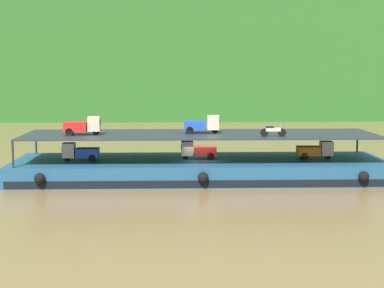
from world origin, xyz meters
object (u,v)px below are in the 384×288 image
Objects in this scene: mini_truck_lower_aft at (198,150)px; mini_truck_upper_stern at (83,126)px; motorcycle_upper_port at (273,131)px; mini_truck_lower_stern at (80,152)px; mini_truck_upper_mid at (202,124)px; mini_truck_lower_mid at (316,150)px; cargo_barge at (200,169)px.

mini_truck_lower_aft is 9.00m from mini_truck_upper_stern.
motorcycle_upper_port is at bearing -24.72° from mini_truck_lower_aft.
mini_truck_upper_mid reaches higher than mini_truck_lower_stern.
mini_truck_upper_stern is at bearing -174.14° from mini_truck_upper_mid.
mini_truck_upper_stern is (-17.88, -0.48, 2.00)m from mini_truck_lower_mid.
mini_truck_lower_mid is 18.00m from mini_truck_upper_stern.
mini_truck_lower_stern is 18.14m from mini_truck_lower_mid.
motorcycle_upper_port is (5.42, -2.49, 1.74)m from mini_truck_lower_aft.
mini_truck_lower_stern is at bearing -176.90° from cargo_barge.
mini_truck_lower_mid is 9.03m from mini_truck_upper_mid.
mini_truck_lower_aft is at bearing 177.80° from mini_truck_lower_mid.
mini_truck_upper_mid is at bearing 177.07° from mini_truck_lower_mid.
mini_truck_lower_stern is 0.98× the size of mini_truck_upper_mid.
mini_truck_upper_mid is 5.69m from motorcycle_upper_port.
mini_truck_upper_mid reaches higher than cargo_barge.
mini_truck_lower_stern is 14.61m from motorcycle_upper_port.
mini_truck_lower_aft and mini_truck_lower_mid have the same top height.
mini_truck_upper_mid is at bearing 152.89° from motorcycle_upper_port.
mini_truck_lower_aft is at bearing -164.48° from mini_truck_upper_mid.
mini_truck_upper_stern reaches higher than mini_truck_lower_aft.
mini_truck_upper_stern is 14.25m from motorcycle_upper_port.
motorcycle_upper_port is at bearing -22.50° from cargo_barge.
cargo_barge is at bearing -62.19° from mini_truck_lower_aft.
mini_truck_lower_stern is at bearing 175.87° from mini_truck_upper_stern.
cargo_barge is at bearing 3.31° from mini_truck_upper_stern.
mini_truck_lower_aft is at bearing 117.81° from cargo_barge.
motorcycle_upper_port is at bearing -6.68° from mini_truck_upper_stern.
mini_truck_lower_aft is at bearing 5.19° from mini_truck_lower_stern.
mini_truck_upper_stern is at bearing -176.69° from cargo_barge.
mini_truck_upper_stern reaches higher than mini_truck_lower_stern.
mini_truck_lower_mid is 0.99× the size of mini_truck_upper_mid.
motorcycle_upper_port reaches higher than mini_truck_lower_stern.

